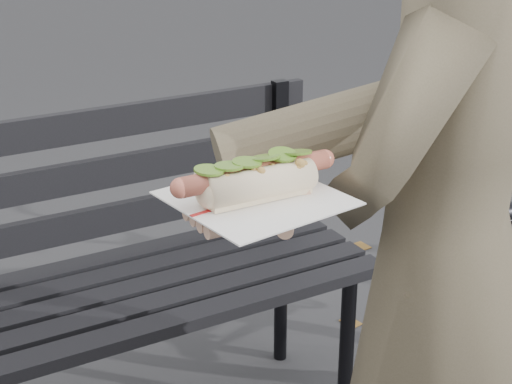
{
  "coord_description": "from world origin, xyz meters",
  "views": [
    {
      "loc": [
        -0.51,
        -0.7,
        1.41
      ],
      "look_at": [
        -0.07,
        0.07,
        1.05
      ],
      "focal_mm": 55.0,
      "sensor_mm": 36.0,
      "label": 1
    }
  ],
  "objects": [
    {
      "name": "held_hotdog",
      "position": [
        0.12,
        0.13,
        1.08
      ],
      "size": [
        0.63,
        0.3,
        0.2
      ],
      "color": "brown"
    },
    {
      "name": "person",
      "position": [
        0.32,
        0.14,
        0.8
      ],
      "size": [
        0.69,
        0.58,
        1.6
      ],
      "primitive_type": "imported",
      "rotation": [
        0.0,
        0.0,
        3.53
      ],
      "color": "brown",
      "rests_on": "ground"
    },
    {
      "name": "park_bench",
      "position": [
        -0.11,
        0.97,
        0.52
      ],
      "size": [
        1.5,
        0.44,
        0.88
      ],
      "color": "black",
      "rests_on": "ground"
    }
  ]
}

